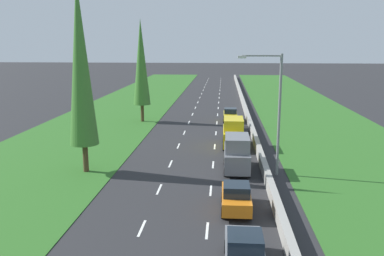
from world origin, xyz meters
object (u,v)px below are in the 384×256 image
at_px(grey_hatchback_right_lane, 244,251).
at_px(street_light_mast, 275,106).
at_px(grey_van_right_lane, 237,153).
at_px(silver_hatchback_right_lane, 234,124).
at_px(yellow_van_right_lane, 233,133).
at_px(orange_hatchback_right_lane, 236,197).
at_px(yellow_hatchback_right_lane, 230,115).
at_px(poplar_tree_third, 141,62).
at_px(poplar_tree_second, 80,63).

distance_m(grey_hatchback_right_lane, street_light_mast, 14.30).
height_order(grey_van_right_lane, silver_hatchback_right_lane, grey_van_right_lane).
bearing_deg(grey_van_right_lane, yellow_van_right_lane, 90.80).
relative_size(yellow_van_right_lane, street_light_mast, 0.54).
height_order(grey_hatchback_right_lane, grey_van_right_lane, grey_van_right_lane).
relative_size(orange_hatchback_right_lane, yellow_hatchback_right_lane, 1.00).
distance_m(poplar_tree_third, street_light_mast, 24.77).
xyz_separation_m(grey_hatchback_right_lane, orange_hatchback_right_lane, (-0.18, 6.36, 0.00)).
bearing_deg(grey_van_right_lane, silver_hatchback_right_lane, 89.44).
distance_m(grey_van_right_lane, silver_hatchback_right_lane, 14.63).
bearing_deg(grey_hatchback_right_lane, yellow_van_right_lane, 90.06).
xyz_separation_m(grey_hatchback_right_lane, yellow_van_right_lane, (-0.02, 21.60, 0.56)).
bearing_deg(grey_van_right_lane, grey_hatchback_right_lane, -90.34).
bearing_deg(poplar_tree_third, orange_hatchback_right_lane, -68.13).
xyz_separation_m(orange_hatchback_right_lane, street_light_mast, (2.90, 6.97, 4.40)).
height_order(yellow_hatchback_right_lane, street_light_mast, street_light_mast).
bearing_deg(poplar_tree_third, yellow_hatchback_right_lane, 5.13).
distance_m(orange_hatchback_right_lane, yellow_hatchback_right_lane, 28.36).
bearing_deg(yellow_van_right_lane, yellow_hatchback_right_lane, 90.36).
bearing_deg(poplar_tree_second, grey_hatchback_right_lane, -48.56).
xyz_separation_m(poplar_tree_third, street_light_mast, (13.89, -20.40, -2.17)).
bearing_deg(silver_hatchback_right_lane, yellow_van_right_lane, -92.00).
relative_size(yellow_van_right_lane, poplar_tree_second, 0.34).
bearing_deg(grey_hatchback_right_lane, poplar_tree_second, 131.44).
bearing_deg(yellow_van_right_lane, grey_van_right_lane, -89.20).
distance_m(yellow_van_right_lane, street_light_mast, 9.52).
relative_size(yellow_van_right_lane, silver_hatchback_right_lane, 1.26).
xyz_separation_m(grey_hatchback_right_lane, grey_van_right_lane, (0.08, 14.11, 0.56)).
bearing_deg(poplar_tree_second, yellow_hatchback_right_lane, 62.37).
relative_size(orange_hatchback_right_lane, street_light_mast, 0.43).
bearing_deg(orange_hatchback_right_lane, poplar_tree_third, 111.87).
height_order(poplar_tree_third, street_light_mast, poplar_tree_third).
bearing_deg(grey_van_right_lane, street_light_mast, -16.33).
height_order(grey_hatchback_right_lane, yellow_hatchback_right_lane, same).
bearing_deg(silver_hatchback_right_lane, grey_van_right_lane, -90.56).
height_order(silver_hatchback_right_lane, poplar_tree_third, poplar_tree_third).
bearing_deg(grey_hatchback_right_lane, silver_hatchback_right_lane, 89.55).
relative_size(grey_hatchback_right_lane, street_light_mast, 0.43).
bearing_deg(yellow_van_right_lane, orange_hatchback_right_lane, -90.58).
bearing_deg(grey_van_right_lane, poplar_tree_second, -174.51).
bearing_deg(grey_hatchback_right_lane, yellow_hatchback_right_lane, 90.17).
xyz_separation_m(grey_hatchback_right_lane, silver_hatchback_right_lane, (0.23, 28.72, 0.00)).
relative_size(grey_van_right_lane, poplar_tree_second, 0.34).
xyz_separation_m(grey_van_right_lane, yellow_van_right_lane, (-0.10, 7.49, 0.00)).
relative_size(grey_van_right_lane, yellow_hatchback_right_lane, 1.26).
distance_m(silver_hatchback_right_lane, poplar_tree_second, 20.96).
distance_m(orange_hatchback_right_lane, poplar_tree_third, 30.21).
xyz_separation_m(poplar_tree_second, street_light_mast, (14.20, 0.34, -3.03)).
xyz_separation_m(silver_hatchback_right_lane, poplar_tree_second, (-11.70, -15.72, 7.43)).
bearing_deg(yellow_hatchback_right_lane, grey_van_right_lane, -89.48).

